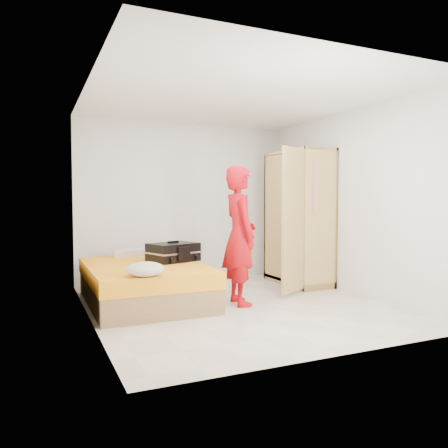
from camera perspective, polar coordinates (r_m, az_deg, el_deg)
name	(u,v)px	position (r m, az deg, el deg)	size (l,w,h in m)	color
room	(238,202)	(5.47, 1.84, 2.85)	(4.00, 4.02, 2.60)	beige
bed	(145,283)	(5.79, -10.33, -7.62)	(1.42, 2.02, 0.50)	#9D6B47
wardrobe	(298,221)	(6.94, 9.66, 0.35)	(1.11, 1.46, 2.10)	tan
person	(240,235)	(5.54, 2.06, -1.50)	(0.64, 0.42, 1.76)	red
suitcase	(173,252)	(5.96, -6.63, -3.68)	(0.75, 0.64, 0.28)	black
round_cushion	(145,269)	(4.83, -10.23, -5.81)	(0.41, 0.41, 0.16)	beige
pillow	(135,253)	(6.58, -11.54, -3.70)	(0.59, 0.30, 0.11)	beige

